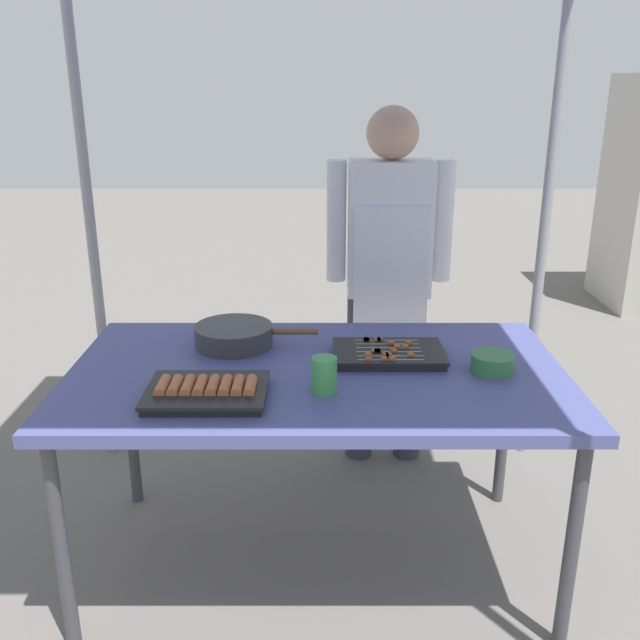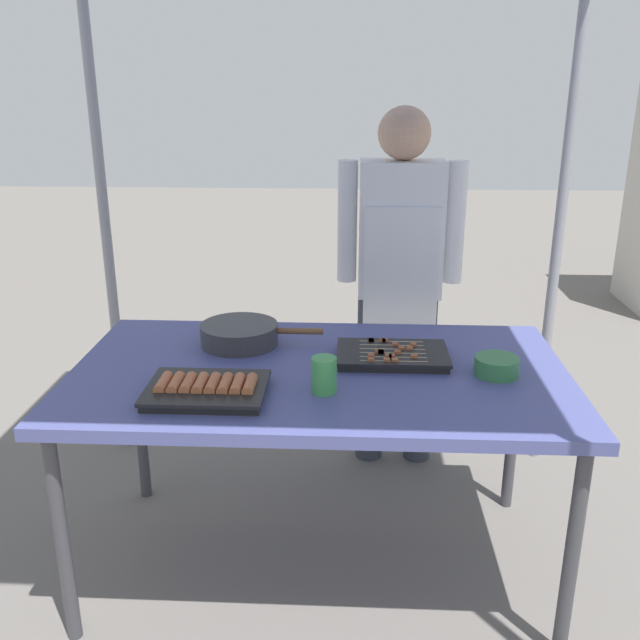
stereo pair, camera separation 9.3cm
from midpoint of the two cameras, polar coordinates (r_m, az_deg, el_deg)
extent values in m
plane|color=#66605B|center=(2.65, 1.01, -19.13)|extent=(18.00, 18.00, 0.00)
cube|color=#4C518C|center=(2.27, 1.12, -4.48)|extent=(1.60, 0.90, 0.04)
cylinder|color=#3F3F44|center=(2.27, -19.20, -16.61)|extent=(0.04, 0.04, 0.71)
cylinder|color=#3F3F44|center=(2.23, 21.09, -17.53)|extent=(0.04, 0.04, 0.71)
cylinder|color=#3F3F44|center=(2.89, -13.63, -7.80)|extent=(0.04, 0.04, 0.71)
cylinder|color=#3F3F44|center=(2.86, 16.45, -8.35)|extent=(0.04, 0.04, 0.71)
cylinder|color=gray|center=(3.09, -16.50, 9.22)|extent=(0.04, 0.04, 2.30)
cylinder|color=gray|center=(3.05, 20.00, 8.75)|extent=(0.04, 0.04, 2.30)
cube|color=black|center=(2.09, -7.96, -5.90)|extent=(0.34, 0.25, 0.02)
cube|color=black|center=(2.09, -7.98, -5.50)|extent=(0.35, 0.26, 0.01)
cylinder|color=#B7663D|center=(2.11, -11.45, -5.11)|extent=(0.03, 0.11, 0.03)
cylinder|color=#B7663D|center=(2.10, -10.47, -5.15)|extent=(0.03, 0.11, 0.03)
cylinder|color=#B7663D|center=(2.09, -9.49, -5.18)|extent=(0.03, 0.11, 0.03)
cylinder|color=#B7663D|center=(2.08, -8.49, -5.22)|extent=(0.03, 0.11, 0.03)
cylinder|color=#B7663D|center=(2.08, -7.49, -5.25)|extent=(0.03, 0.11, 0.03)
cylinder|color=#B7663D|center=(2.07, -6.49, -5.28)|extent=(0.03, 0.11, 0.03)
cylinder|color=#B7663D|center=(2.07, -5.48, -5.31)|extent=(0.03, 0.11, 0.03)
cylinder|color=#B7663D|center=(2.06, -4.46, -5.34)|extent=(0.03, 0.11, 0.03)
cube|color=black|center=(2.34, 7.06, -3.03)|extent=(0.36, 0.23, 0.02)
cube|color=black|center=(2.34, 7.08, -2.67)|extent=(0.37, 0.24, 0.01)
cylinder|color=tan|center=(2.25, 7.24, -3.42)|extent=(0.22, 0.01, 0.01)
cube|color=#9E512D|center=(2.25, 5.39, -3.40)|extent=(0.02, 0.02, 0.02)
cube|color=#9E512D|center=(2.25, 6.66, -3.42)|extent=(0.02, 0.02, 0.02)
cube|color=#9E512D|center=(2.25, 7.32, -3.43)|extent=(0.02, 0.02, 0.02)
cylinder|color=tan|center=(2.29, 7.17, -3.08)|extent=(0.22, 0.01, 0.01)
cube|color=#9E512D|center=(2.29, 7.07, -3.08)|extent=(0.02, 0.02, 0.02)
cube|color=#9E512D|center=(2.29, 8.86, -3.10)|extent=(0.02, 0.02, 0.02)
cube|color=#9E512D|center=(2.29, 6.79, -3.08)|extent=(0.02, 0.02, 0.02)
cube|color=#9E512D|center=(2.28, 5.37, -3.06)|extent=(0.02, 0.02, 0.02)
cylinder|color=tan|center=(2.32, 7.11, -2.74)|extent=(0.22, 0.01, 0.01)
cube|color=#9E512D|center=(2.32, 6.17, -2.73)|extent=(0.02, 0.02, 0.02)
cube|color=#9E512D|center=(2.32, 7.50, -2.75)|extent=(0.02, 0.02, 0.02)
cube|color=#9E512D|center=(2.32, 5.92, -2.73)|extent=(0.02, 0.02, 0.02)
cube|color=#9E512D|center=(2.32, 6.15, -2.73)|extent=(0.02, 0.02, 0.02)
cylinder|color=tan|center=(2.35, 7.05, -2.42)|extent=(0.22, 0.01, 0.01)
cube|color=#9E512D|center=(2.36, 8.47, -2.44)|extent=(0.02, 0.02, 0.02)
cube|color=#9E512D|center=(2.36, 7.81, -2.43)|extent=(0.02, 0.02, 0.02)
cylinder|color=tan|center=(2.39, 6.99, -2.10)|extent=(0.22, 0.01, 0.01)
cube|color=#9E512D|center=(2.39, 8.75, -2.12)|extent=(0.02, 0.02, 0.02)
cube|color=#9E512D|center=(2.39, 7.28, -2.11)|extent=(0.02, 0.02, 0.02)
cylinder|color=tan|center=(2.42, 6.94, -1.79)|extent=(0.22, 0.01, 0.01)
cube|color=#9E512D|center=(2.42, 6.23, -1.79)|extent=(0.02, 0.02, 0.02)
cube|color=#9E512D|center=(2.42, 5.30, -1.77)|extent=(0.02, 0.02, 0.02)
cube|color=#9E512D|center=(2.42, 6.44, -1.79)|extent=(0.02, 0.02, 0.02)
cube|color=#9E512D|center=(2.42, 5.32, -1.77)|extent=(0.02, 0.02, 0.02)
cylinder|color=#38383A|center=(2.47, -5.54, -1.16)|extent=(0.27, 0.27, 0.07)
cylinder|color=brown|center=(2.44, -0.51, -0.93)|extent=(0.16, 0.02, 0.02)
cylinder|color=#386B33|center=(2.46, -5.56, -0.57)|extent=(0.25, 0.25, 0.01)
cylinder|color=#33723F|center=(2.29, 15.38, -3.66)|extent=(0.14, 0.14, 0.06)
cylinder|color=#3F994C|center=(2.08, 1.62, -4.53)|extent=(0.08, 0.08, 0.11)
cylinder|color=#333842|center=(3.10, 4.98, -4.69)|extent=(0.12, 0.12, 0.78)
cylinder|color=#333842|center=(3.12, 9.04, -4.73)|extent=(0.12, 0.12, 0.78)
cube|color=white|center=(2.91, 7.55, 7.39)|extent=(0.34, 0.20, 0.55)
cube|color=white|center=(2.83, 7.59, 4.20)|extent=(0.30, 0.02, 0.50)
cylinder|color=white|center=(2.89, 3.18, 8.02)|extent=(0.08, 0.08, 0.50)
cylinder|color=white|center=(2.93, 11.90, 7.78)|extent=(0.08, 0.08, 0.50)
sphere|color=tan|center=(2.86, 7.89, 14.90)|extent=(0.21, 0.21, 0.21)
camera|label=1|loc=(0.05, -88.81, 0.41)|focal=39.14mm
camera|label=2|loc=(0.05, 91.19, -0.41)|focal=39.14mm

